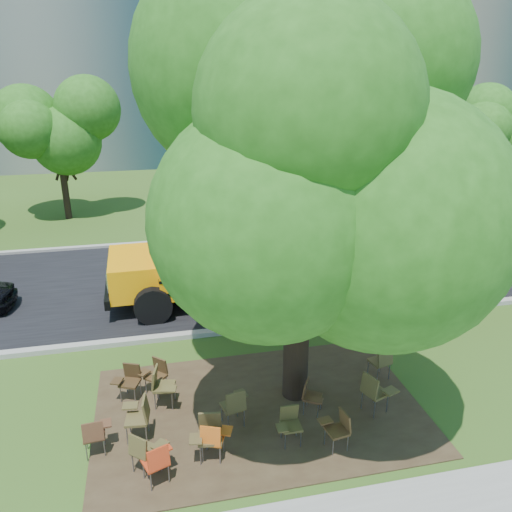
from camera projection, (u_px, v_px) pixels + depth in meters
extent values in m
plane|color=#314917|center=(211.00, 402.00, 11.15)|extent=(160.00, 160.00, 0.00)
cube|color=#382819|center=(259.00, 410.00, 10.88)|extent=(7.00, 4.50, 0.03)
cube|color=black|center=(185.00, 280.00, 17.54)|extent=(80.00, 8.00, 0.04)
cube|color=gray|center=(197.00, 334.00, 13.86)|extent=(80.00, 0.25, 0.14)
cube|color=gray|center=(177.00, 241.00, 21.26)|extent=(80.00, 0.25, 0.14)
cube|color=gray|center=(43.00, 13.00, 38.56)|extent=(38.00, 16.00, 22.00)
cube|color=slate|center=(411.00, 4.00, 46.23)|extent=(30.00, 16.00, 25.00)
cylinder|color=black|center=(64.00, 184.00, 24.15)|extent=(0.32, 0.32, 3.50)
sphere|color=#245914|center=(57.00, 131.00, 23.28)|extent=(4.80, 4.80, 4.80)
cylinder|color=black|center=(333.00, 173.00, 24.79)|extent=(0.38, 0.38, 4.20)
sphere|color=#245914|center=(336.00, 112.00, 23.75)|extent=(5.60, 5.60, 5.60)
cylinder|color=black|center=(487.00, 176.00, 25.58)|extent=(0.34, 0.34, 3.60)
sphere|color=#245914|center=(495.00, 125.00, 24.67)|extent=(5.00, 5.00, 5.00)
cylinder|color=black|center=(297.00, 306.00, 10.60)|extent=(0.56, 0.56, 4.52)
sphere|color=#245914|center=(303.00, 147.00, 9.42)|extent=(7.20, 7.20, 7.20)
cube|color=#FF9B08|center=(341.00, 230.00, 16.55)|extent=(12.24, 3.05, 2.71)
cube|color=black|center=(351.00, 220.00, 16.51)|extent=(11.58, 3.08, 0.66)
cube|color=#FF9B08|center=(134.00, 272.00, 15.36)|extent=(1.49, 2.47, 1.05)
cube|color=black|center=(340.00, 249.00, 16.79)|extent=(12.26, 3.08, 0.09)
cube|color=black|center=(339.00, 261.00, 16.94)|extent=(12.26, 3.08, 0.09)
cylinder|color=black|center=(153.00, 306.00, 14.40)|extent=(1.11, 0.36, 1.11)
cylinder|color=black|center=(149.00, 271.00, 16.92)|extent=(1.11, 0.36, 1.11)
cylinder|color=black|center=(446.00, 276.00, 16.49)|extent=(1.11, 0.36, 1.11)
cylinder|color=black|center=(403.00, 248.00, 19.01)|extent=(1.11, 0.36, 1.11)
cylinder|color=black|center=(486.00, 272.00, 16.84)|extent=(1.11, 0.36, 1.11)
cylinder|color=black|center=(440.00, 245.00, 19.35)|extent=(1.11, 0.36, 1.11)
cube|color=#52301D|center=(94.00, 435.00, 9.52)|extent=(0.44, 0.42, 0.05)
cube|color=#52301D|center=(93.00, 432.00, 9.29)|extent=(0.39, 0.13, 0.39)
cube|color=#52301D|center=(106.00, 423.00, 9.67)|extent=(0.23, 0.29, 0.03)
cylinder|color=slate|center=(87.00, 440.00, 9.70)|extent=(0.02, 0.02, 0.43)
cylinder|color=slate|center=(104.00, 448.00, 9.50)|extent=(0.02, 0.02, 0.43)
cube|color=#4E4321|center=(145.00, 451.00, 9.10)|extent=(0.59, 0.58, 0.05)
cube|color=#4E4321|center=(138.00, 447.00, 8.88)|extent=(0.37, 0.34, 0.41)
cube|color=#4E4321|center=(160.00, 445.00, 9.07)|extent=(0.35, 0.36, 0.03)
cylinder|color=slate|center=(145.00, 451.00, 9.40)|extent=(0.02, 0.02, 0.46)
cylinder|color=slate|center=(147.00, 470.00, 8.97)|extent=(0.02, 0.02, 0.46)
cube|color=#BA3313|center=(155.00, 462.00, 8.85)|extent=(0.54, 0.52, 0.05)
cube|color=#BA3313|center=(159.00, 459.00, 8.63)|extent=(0.40, 0.23, 0.40)
cube|color=#BA3313|center=(164.00, 447.00, 9.04)|extent=(0.31, 0.34, 0.03)
cylinder|color=slate|center=(144.00, 470.00, 8.97)|extent=(0.02, 0.02, 0.45)
cylinder|color=slate|center=(169.00, 474.00, 8.89)|extent=(0.02, 0.02, 0.45)
cube|color=#4F4222|center=(210.00, 438.00, 9.38)|extent=(0.51, 0.49, 0.05)
cube|color=#4F4222|center=(210.00, 421.00, 9.47)|extent=(0.44, 0.16, 0.43)
cube|color=#4F4222|center=(196.00, 439.00, 9.17)|extent=(0.28, 0.33, 0.03)
cylinder|color=slate|center=(220.00, 455.00, 9.30)|extent=(0.03, 0.03, 0.48)
cylinder|color=slate|center=(201.00, 442.00, 9.62)|extent=(0.03, 0.03, 0.48)
cube|color=#C75715|center=(213.00, 439.00, 9.41)|extent=(0.52, 0.51, 0.05)
cube|color=#C75715|center=(210.00, 436.00, 9.17)|extent=(0.40, 0.22, 0.39)
cube|color=#C75715|center=(226.00, 431.00, 9.46)|extent=(0.30, 0.33, 0.03)
cylinder|color=slate|center=(207.00, 442.00, 9.66)|extent=(0.02, 0.02, 0.44)
cylinder|color=slate|center=(220.00, 456.00, 9.31)|extent=(0.02, 0.02, 0.44)
cube|color=#4B4320|center=(291.00, 426.00, 9.78)|extent=(0.39, 0.37, 0.05)
cube|color=#4B4320|center=(289.00, 412.00, 9.86)|extent=(0.37, 0.09, 0.37)
cube|color=#4B4320|center=(282.00, 428.00, 9.58)|extent=(0.21, 0.26, 0.03)
cylinder|color=slate|center=(301.00, 439.00, 9.74)|extent=(0.02, 0.02, 0.42)
cylinder|color=slate|center=(281.00, 431.00, 9.97)|extent=(0.02, 0.02, 0.42)
cube|color=#4F361C|center=(337.00, 431.00, 9.64)|extent=(0.44, 0.46, 0.05)
cube|color=#4F361C|center=(345.00, 420.00, 9.62)|extent=(0.15, 0.39, 0.38)
cube|color=#4F361C|center=(325.00, 421.00, 9.75)|extent=(0.30, 0.25, 0.03)
cylinder|color=slate|center=(333.00, 448.00, 9.52)|extent=(0.02, 0.02, 0.43)
cylinder|color=slate|center=(339.00, 433.00, 9.91)|extent=(0.02, 0.02, 0.43)
cube|color=brown|center=(375.00, 392.00, 10.68)|extent=(0.58, 0.59, 0.06)
cube|color=brown|center=(370.00, 386.00, 10.49)|extent=(0.25, 0.45, 0.45)
cube|color=brown|center=(390.00, 391.00, 10.50)|extent=(0.38, 0.34, 0.03)
cylinder|color=slate|center=(374.00, 394.00, 11.01)|extent=(0.03, 0.03, 0.50)
cylinder|color=slate|center=(374.00, 410.00, 10.52)|extent=(0.03, 0.03, 0.50)
cube|color=brown|center=(137.00, 419.00, 9.87)|extent=(0.49, 0.51, 0.05)
cube|color=brown|center=(146.00, 408.00, 9.81)|extent=(0.15, 0.44, 0.44)
cube|color=brown|center=(130.00, 406.00, 10.06)|extent=(0.33, 0.27, 0.03)
cylinder|color=slate|center=(127.00, 436.00, 9.77)|extent=(0.03, 0.03, 0.49)
cylinder|color=slate|center=(148.00, 422.00, 10.15)|extent=(0.03, 0.03, 0.49)
cube|color=#3D2A15|center=(130.00, 383.00, 11.10)|extent=(0.52, 0.51, 0.05)
cube|color=#3D2A15|center=(132.00, 370.00, 11.18)|extent=(0.39, 0.23, 0.39)
cube|color=#3D2A15|center=(117.00, 381.00, 10.97)|extent=(0.30, 0.33, 0.03)
cylinder|color=slate|center=(135.00, 396.00, 11.00)|extent=(0.02, 0.02, 0.44)
cylinder|color=slate|center=(127.00, 386.00, 11.35)|extent=(0.02, 0.02, 0.44)
cube|color=brown|center=(164.00, 387.00, 10.88)|extent=(0.52, 0.54, 0.05)
cube|color=brown|center=(155.00, 377.00, 10.79)|extent=(0.19, 0.45, 0.44)
cube|color=brown|center=(169.00, 389.00, 10.59)|extent=(0.35, 0.30, 0.03)
cylinder|color=slate|center=(175.00, 391.00, 11.14)|extent=(0.03, 0.03, 0.49)
cylinder|color=slate|center=(155.00, 401.00, 10.79)|extent=(0.03, 0.03, 0.49)
cube|color=#4A4020|center=(233.00, 406.00, 10.28)|extent=(0.52, 0.51, 0.05)
cube|color=#4A4020|center=(236.00, 402.00, 10.04)|extent=(0.43, 0.19, 0.42)
cube|color=#4A4020|center=(241.00, 394.00, 10.46)|extent=(0.29, 0.34, 0.03)
cylinder|color=slate|center=(222.00, 413.00, 10.44)|extent=(0.03, 0.03, 0.47)
cylinder|color=slate|center=(244.00, 418.00, 10.28)|extent=(0.03, 0.03, 0.47)
cube|color=#4D321B|center=(313.00, 397.00, 10.66)|extent=(0.51, 0.51, 0.05)
cube|color=#4D321B|center=(306.00, 388.00, 10.64)|extent=(0.26, 0.36, 0.36)
cube|color=#4D321B|center=(317.00, 400.00, 10.39)|extent=(0.32, 0.30, 0.03)
cylinder|color=slate|center=(321.00, 402.00, 10.82)|extent=(0.02, 0.02, 0.41)
cylinder|color=slate|center=(304.00, 408.00, 10.64)|extent=(0.02, 0.02, 0.41)
cube|color=brown|center=(379.00, 361.00, 11.85)|extent=(0.52, 0.51, 0.05)
cube|color=brown|center=(385.00, 357.00, 11.61)|extent=(0.43, 0.19, 0.42)
cube|color=brown|center=(384.00, 352.00, 12.03)|extent=(0.29, 0.34, 0.03)
cylinder|color=slate|center=(368.00, 368.00, 12.01)|extent=(0.02, 0.02, 0.47)
cylinder|color=slate|center=(389.00, 372.00, 11.86)|extent=(0.02, 0.02, 0.47)
cube|color=#452F18|center=(156.00, 377.00, 11.31)|extent=(0.56, 0.56, 0.05)
cube|color=#452F18|center=(160.00, 365.00, 11.38)|extent=(0.35, 0.33, 0.39)
cube|color=#452F18|center=(143.00, 372.00, 11.27)|extent=(0.34, 0.34, 0.03)
cylinder|color=slate|center=(157.00, 391.00, 11.18)|extent=(0.02, 0.02, 0.44)
cylinder|color=slate|center=(156.00, 379.00, 11.60)|extent=(0.02, 0.02, 0.44)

